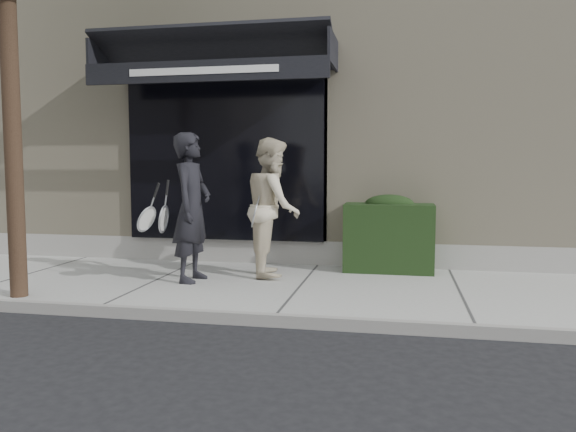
# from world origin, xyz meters

# --- Properties ---
(ground) EXTENTS (80.00, 80.00, 0.00)m
(ground) POSITION_xyz_m (0.00, 0.00, 0.00)
(ground) COLOR black
(ground) RESTS_ON ground
(sidewalk) EXTENTS (20.00, 3.00, 0.12)m
(sidewalk) POSITION_xyz_m (0.00, 0.00, 0.06)
(sidewalk) COLOR #979792
(sidewalk) RESTS_ON ground
(curb) EXTENTS (20.00, 0.10, 0.14)m
(curb) POSITION_xyz_m (0.00, -1.55, 0.07)
(curb) COLOR gray
(curb) RESTS_ON ground
(building_facade) EXTENTS (14.30, 8.04, 5.64)m
(building_facade) POSITION_xyz_m (-0.01, 4.96, 2.74)
(building_facade) COLOR #BFB192
(building_facade) RESTS_ON ground
(hedge) EXTENTS (1.30, 0.70, 1.14)m
(hedge) POSITION_xyz_m (1.10, 1.25, 0.66)
(hedge) COLOR black
(hedge) RESTS_ON sidewalk
(pedestrian_front) EXTENTS (0.85, 0.93, 2.00)m
(pedestrian_front) POSITION_xyz_m (-1.49, -0.03, 1.12)
(pedestrian_front) COLOR black
(pedestrian_front) RESTS_ON sidewalk
(pedestrian_back) EXTENTS (0.95, 1.10, 1.95)m
(pedestrian_back) POSITION_xyz_m (-0.51, 0.59, 1.09)
(pedestrian_back) COLOR beige
(pedestrian_back) RESTS_ON sidewalk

